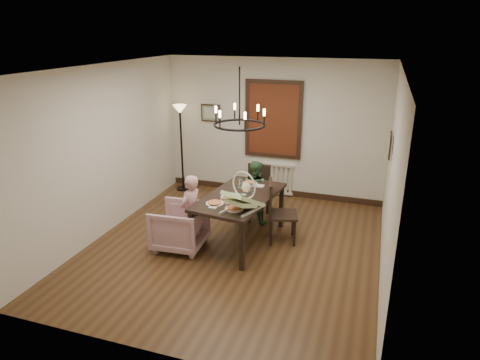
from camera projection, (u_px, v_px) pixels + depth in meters
The scene contains 17 objects.
room_shell at pixel (241, 157), 6.72m from camera, with size 4.51×5.00×2.81m.
dining_table at pixel (240, 200), 6.83m from camera, with size 1.18×1.83×0.81m.
chair_far at pixel (256, 192), 7.85m from camera, with size 0.43×0.43×0.97m, color black, non-canonical shape.
chair_right at pixel (283, 211), 6.92m from camera, with size 0.46×0.46×1.05m, color black, non-canonical shape.
armchair at pixel (179, 226), 6.76m from camera, with size 0.77×0.79×0.72m, color #D5A3B6.
elderly_woman at pixel (191, 218), 6.70m from camera, with size 0.37×0.24×1.01m, color #CF9294.
seated_man at pixel (254, 196), 7.66m from camera, with size 0.46×0.36×0.95m, color #39603A.
baby_bouncer at pixel (243, 197), 6.19m from camera, with size 0.44×0.61×0.40m, color beige, non-canonical shape.
salad_bowl at pixel (230, 197), 6.62m from camera, with size 0.34×0.34×0.08m, color white.
pizza_platter at pixel (230, 199), 6.60m from camera, with size 0.30×0.30×0.04m, color tan.
drinking_glass at pixel (248, 190), 6.84m from camera, with size 0.08×0.08×0.15m, color silver.
window_blinds at pixel (273, 119), 8.53m from camera, with size 1.00×0.03×1.40m, color brown.
radiator at pixel (272, 178), 8.96m from camera, with size 0.92×0.12×0.62m, color silver, non-canonical shape.
picture_back at pixel (211, 113), 8.92m from camera, with size 0.42×0.03×0.36m, color black.
picture_right at pixel (390, 145), 6.46m from camera, with size 0.42×0.03×0.36m, color black.
floor_lamp at pixel (182, 149), 9.05m from camera, with size 0.30×0.30×1.80m, color black, non-canonical shape.
chandelier at pixel (240, 125), 6.42m from camera, with size 0.80×0.80×0.04m, color black.
Camera 1 is at (2.02, -5.76, 3.32)m, focal length 32.00 mm.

